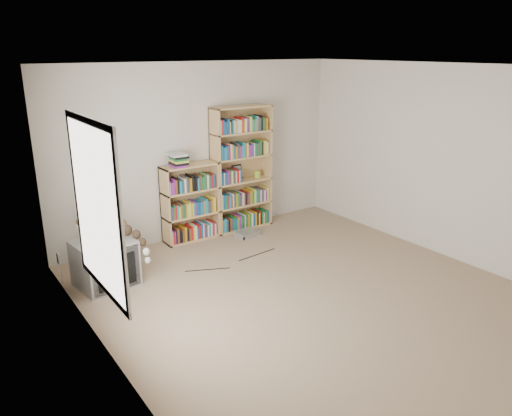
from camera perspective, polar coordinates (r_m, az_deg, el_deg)
floor at (r=5.76m, az=6.33°, el=-9.96°), size 4.50×5.00×0.01m
wall_back at (r=7.30m, az=-6.34°, el=6.50°), size 4.50×0.02×2.50m
wall_left at (r=4.22m, az=-16.90°, el=-2.73°), size 0.02×5.00×2.50m
wall_right at (r=6.95m, az=20.92°, el=4.85°), size 0.02×5.00×2.50m
ceiling at (r=5.10m, az=7.32°, el=15.75°), size 4.50×5.00×0.02m
window at (r=4.35m, az=-17.76°, el=-0.07°), size 0.02×1.22×1.52m
crt_tv at (r=6.13m, az=-16.90°, el=-6.05°), size 0.70×0.65×0.55m
cat at (r=6.02m, az=-16.14°, el=-2.54°), size 0.73×0.56×0.60m
bookcase_tall at (r=7.55m, az=-1.73°, el=4.16°), size 0.93×0.30×1.87m
bookcase_short at (r=7.23m, az=-7.55°, el=0.31°), size 0.81×0.30×1.12m
book_stack at (r=6.94m, az=-8.92°, el=5.45°), size 0.22×0.29×0.18m
green_mug at (r=7.71m, az=0.10°, el=3.91°), size 0.09×0.09×0.10m
framed_print at (r=7.61m, az=-2.20°, el=4.17°), size 0.17×0.05×0.22m
dvd_player at (r=7.43m, az=-1.02°, el=-2.92°), size 0.39×0.32×0.08m
wall_outlet at (r=6.32m, az=-21.69°, el=-5.36°), size 0.01×0.08×0.13m
floor_cables at (r=6.67m, az=-2.92°, el=-5.78°), size 1.20×0.70×0.01m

